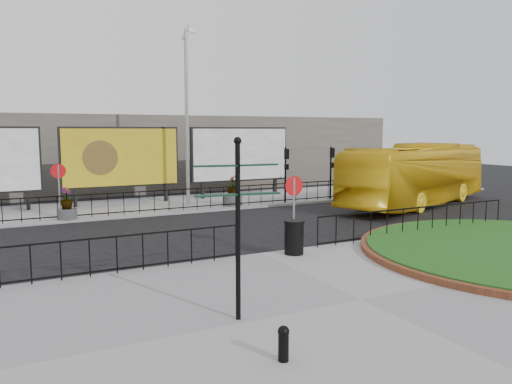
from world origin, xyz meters
TOP-DOWN VIEW (x-y plane):
  - ground at (0.00, 0.00)m, footprint 90.00×90.00m
  - pavement_near at (0.00, -5.00)m, footprint 30.00×10.00m
  - pavement_far at (0.00, 12.00)m, footprint 44.00×6.00m
  - railing_near_left at (-6.00, -0.30)m, footprint 10.00×0.10m
  - railing_near_right at (6.50, -0.30)m, footprint 9.00×0.10m
  - railing_far at (1.00, 9.30)m, footprint 18.00×0.10m
  - speed_sign_far at (-5.00, 9.40)m, footprint 0.64×0.07m
  - speed_sign_near at (1.00, -0.40)m, footprint 0.64×0.07m
  - billboard_mid at (-1.50, 12.97)m, footprint 6.20×0.31m
  - billboard_right at (5.50, 12.97)m, footprint 6.20×0.31m
  - lamp_post at (1.51, 11.00)m, footprint 0.74×0.18m
  - signal_pole_a at (6.50, 9.34)m, footprint 0.22×0.26m
  - signal_pole_b at (9.50, 9.34)m, footprint 0.22×0.26m
  - building_backdrop at (0.00, 22.00)m, footprint 40.00×10.00m
  - fingerpost_sign at (-3.04, -4.77)m, footprint 1.77×0.49m
  - bollard at (-3.17, -6.85)m, footprint 0.20×0.20m
  - litter_bin at (0.89, -0.60)m, footprint 0.65×0.65m
  - bus at (12.60, 5.89)m, footprint 12.16×6.71m
  - planter_a at (-4.72, 9.40)m, footprint 0.87×0.87m
  - planter_c at (3.53, 9.81)m, footprint 1.02×1.02m

SIDE VIEW (x-z plane):
  - ground at x=0.00m, z-range 0.00..0.00m
  - pavement_near at x=0.00m, z-range 0.00..0.12m
  - pavement_far at x=0.00m, z-range 0.00..0.12m
  - bollard at x=-3.17m, z-range 0.15..0.77m
  - planter_a at x=-4.72m, z-range -0.04..1.37m
  - litter_bin at x=0.89m, z-range 0.12..1.21m
  - railing_near_left at x=-6.00m, z-range 0.12..1.22m
  - railing_near_right at x=6.50m, z-range 0.12..1.22m
  - railing_far at x=1.00m, z-range 0.12..1.22m
  - planter_c at x=3.53m, z-range -0.09..1.48m
  - bus at x=12.60m, z-range 0.00..3.32m
  - speed_sign_far at x=-5.00m, z-range 0.68..3.15m
  - speed_sign_near at x=1.00m, z-range 0.68..3.15m
  - signal_pole_a at x=6.50m, z-range 0.60..3.60m
  - signal_pole_b at x=9.50m, z-range 0.60..3.60m
  - fingerpost_sign at x=-3.04m, z-range 0.51..4.28m
  - building_backdrop at x=0.00m, z-range 0.00..5.00m
  - billboard_mid at x=-1.50m, z-range 0.55..4.65m
  - billboard_right at x=5.50m, z-range 0.55..4.65m
  - lamp_post at x=1.51m, z-range 0.21..9.44m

